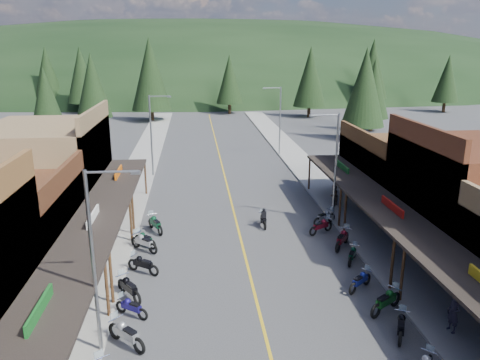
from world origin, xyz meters
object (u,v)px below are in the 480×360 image
object	(u,v)px
pine_3	(229,79)
bike_east_8	(352,254)
shop_east_2	(474,201)
pine_1	(81,75)
rider_on_bike	(263,219)
shop_east_3	(403,174)
pine_7	(47,73)
bike_east_5	(401,325)
bike_east_9	(342,238)
pine_6	(447,78)
bike_west_9	(144,242)
pine_9	(374,89)
pine_8	(46,98)
pine_5	(372,69)
bike_east_6	(386,300)
pedestrian_east_a	(454,313)
streetlight_0	(96,256)
streetlight_3	(279,118)
pedestrian_east_b	(334,195)
pine_4	(310,77)
bike_west_5	(126,333)
bike_west_11	(155,223)
pine_11	(365,87)
bike_east_10	(321,225)
shop_west_3	(49,171)
shop_west_2	(1,233)
bike_west_8	(143,263)
pine_10	(92,85)
bike_west_10	(145,239)
bike_east_7	(360,280)
bike_west_6	(131,306)
streetlight_2	(334,163)
streetlight_1	(152,132)
bike_east_11	(324,217)

from	to	relation	value
pine_3	bike_east_8	distance (m)	65.04
shop_east_2	pine_1	size ratio (longest dim) A/B	0.87
rider_on_bike	shop_east_3	bearing A→B (deg)	15.88
pine_7	bike_east_5	xyz separation A→B (m)	(37.99, -82.21, -6.65)
bike_east_9	pine_7	bearing A→B (deg)	153.03
pine_6	bike_west_9	xyz separation A→B (m)	(-52.27, -59.86, -5.84)
pine_9	pine_8	bearing A→B (deg)	-173.80
pine_5	bike_east_6	bearing A→B (deg)	-110.10
pedestrian_east_a	streetlight_0	bearing A→B (deg)	-101.20
streetlight_3	pine_5	bearing A→B (deg)	57.22
pedestrian_east_b	pine_1	bearing A→B (deg)	-102.46
pine_4	shop_east_2	bearing A→B (deg)	-94.14
streetlight_0	pine_5	world-z (taller)	pine_5
pine_6	bike_east_5	bearing A→B (deg)	-119.68
pine_6	pine_7	size ratio (longest dim) A/B	0.88
bike_west_5	bike_west_11	size ratio (longest dim) A/B	1.02
streetlight_3	pine_11	bearing A→B (deg)	31.51
bike_east_8	bike_east_10	xyz separation A→B (m)	(-0.69, 4.58, 0.06)
shop_west_3	pine_4	world-z (taller)	pine_4
shop_east_3	bike_east_8	distance (m)	12.66
shop_west_2	pine_9	xyz separation A→B (m)	(37.75, 43.30, 3.85)
streetlight_0	pine_7	bearing A→B (deg)	106.99
bike_west_8	pine_11	bearing A→B (deg)	-0.79
pine_10	bike_west_10	bearing A→B (deg)	-75.44
pine_8	bike_east_7	size ratio (longest dim) A/B	4.99
bike_east_8	pedestrian_east_b	bearing A→B (deg)	110.01
bike_east_7	bike_east_9	world-z (taller)	bike_east_9
streetlight_0	bike_west_10	world-z (taller)	streetlight_0
bike_west_10	bike_east_7	world-z (taller)	bike_east_7
shop_west_2	pine_1	size ratio (longest dim) A/B	0.87
pine_7	bike_west_6	size ratio (longest dim) A/B	6.57
shop_east_3	pine_3	xyz separation A→B (m)	(-9.75, 54.70, 3.95)
bike_west_5	bike_west_8	world-z (taller)	bike_west_5
streetlight_2	pedestrian_east_a	world-z (taller)	streetlight_2
shop_east_3	bike_west_8	distance (m)	22.35
streetlight_1	bike_west_8	size ratio (longest dim) A/B	3.75
bike_west_6	rider_on_bike	bearing A→B (deg)	-1.53
pine_1	bike_east_8	distance (m)	75.41
pine_6	pine_9	distance (m)	29.07
bike_east_9	pine_4	bearing A→B (deg)	113.56
streetlight_0	bike_west_8	bearing A→B (deg)	82.61
pine_11	bike_east_11	xyz separation A→B (m)	(-13.67, -30.48, -6.59)
bike_west_9	rider_on_bike	xyz separation A→B (m)	(8.12, 3.38, -0.06)
streetlight_3	pine_4	xyz separation A→B (m)	(11.05, 30.00, 2.78)
streetlight_1	bike_east_11	world-z (taller)	streetlight_1
pine_4	bike_west_11	world-z (taller)	pine_4
bike_west_9	bike_east_6	distance (m)	14.94
streetlight_0	shop_west_2	bearing A→B (deg)	131.45
bike_west_6	shop_west_2	bearing A→B (deg)	91.11
streetlight_1	pine_8	size ratio (longest dim) A/B	0.80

